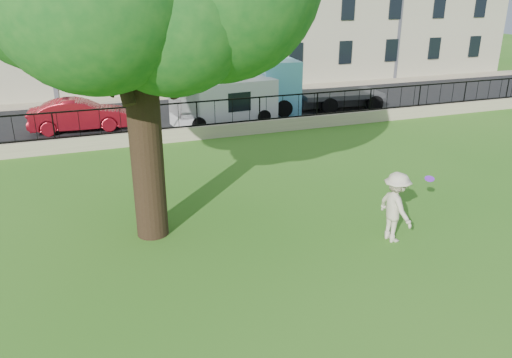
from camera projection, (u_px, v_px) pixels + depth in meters
name	position (u px, v px, depth m)	size (l,w,h in m)	color
ground	(319.00, 267.00, 12.16)	(120.00, 120.00, 0.00)	#2F711A
retaining_wall	(198.00, 133.00, 22.57)	(50.00, 0.40, 0.60)	tan
iron_railing	(197.00, 114.00, 22.27)	(50.00, 0.05, 1.13)	black
street	(176.00, 116.00, 26.79)	(60.00, 9.00, 0.01)	black
sidewalk	(159.00, 97.00, 31.33)	(60.00, 1.40, 0.12)	tan
man	(396.00, 207.00, 13.15)	(1.24, 0.71, 1.92)	beige
frisbee	(430.00, 179.00, 14.01)	(0.27, 0.27, 0.03)	#8128E4
red_sedan	(79.00, 115.00, 23.78)	(1.60, 4.59, 1.51)	#A51421
white_van	(224.00, 102.00, 25.05)	(5.14, 2.00, 2.16)	silver
blue_truck	(319.00, 85.00, 27.72)	(6.77, 2.40, 2.84)	#61BAE4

